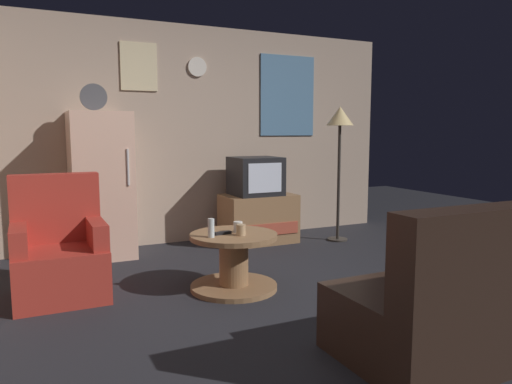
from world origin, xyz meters
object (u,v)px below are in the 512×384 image
object	(u,v)px
mug_ceramic_white	(238,227)
fridge	(101,185)
crt_tv	(256,176)
coffee_table	(234,261)
standing_lamp	(340,126)
couch	(482,299)
armchair	(59,254)
mug_ceramic_tan	(241,230)
tv_stand	(258,218)
wine_glass	(211,228)
remote_control	(222,233)

from	to	relation	value
mug_ceramic_white	fridge	bearing A→B (deg)	119.53
crt_tv	coffee_table	distance (m)	1.80
crt_tv	standing_lamp	distance (m)	1.15
mug_ceramic_white	couch	world-z (taller)	couch
armchair	coffee_table	bearing A→B (deg)	-18.78
mug_ceramic_white	mug_ceramic_tan	size ratio (longest dim) A/B	1.00
tv_stand	wine_glass	world-z (taller)	wine_glass
fridge	coffee_table	size ratio (longest dim) A/B	2.46
fridge	standing_lamp	world-z (taller)	fridge
standing_lamp	mug_ceramic_tan	xyz separation A→B (m)	(-1.81, -1.23, -0.84)
couch	tv_stand	bearing A→B (deg)	89.31
tv_stand	crt_tv	distance (m)	0.50
tv_stand	crt_tv	size ratio (longest dim) A/B	1.56
mug_ceramic_white	armchair	xyz separation A→B (m)	(-1.36, 0.41, -0.18)
standing_lamp	wine_glass	size ratio (longest dim) A/B	10.60
fridge	wine_glass	bearing A→B (deg)	-69.50
wine_glass	mug_ceramic_white	size ratio (longest dim) A/B	1.67
coffee_table	mug_ceramic_white	distance (m)	0.29
wine_glass	couch	world-z (taller)	couch
tv_stand	armchair	bearing A→B (deg)	-155.58
mug_ceramic_tan	crt_tv	bearing A→B (deg)	60.83
wine_glass	mug_ceramic_tan	bearing A→B (deg)	-9.41
tv_stand	mug_ceramic_white	bearing A→B (deg)	-121.53
tv_stand	couch	size ratio (longest dim) A/B	0.49
standing_lamp	mug_ceramic_white	distance (m)	2.26
armchair	mug_ceramic_tan	bearing A→B (deg)	-21.84
mug_ceramic_tan	remote_control	bearing A→B (deg)	138.82
tv_stand	standing_lamp	world-z (taller)	standing_lamp
standing_lamp	couch	world-z (taller)	standing_lamp
standing_lamp	mug_ceramic_white	xyz separation A→B (m)	(-1.78, -1.11, -0.84)
wine_glass	mug_ceramic_white	xyz separation A→B (m)	(0.27, 0.08, -0.03)
couch	remote_control	bearing A→B (deg)	120.28
standing_lamp	coffee_table	distance (m)	2.44
tv_stand	mug_ceramic_tan	world-z (taller)	tv_stand
coffee_table	mug_ceramic_white	bearing A→B (deg)	30.61
mug_ceramic_white	couch	xyz separation A→B (m)	(0.84, -1.70, -0.20)
fridge	armchair	size ratio (longest dim) A/B	1.84
standing_lamp	mug_ceramic_tan	size ratio (longest dim) A/B	17.67
coffee_table	crt_tv	bearing A→B (deg)	58.59
wine_glass	remote_control	distance (m)	0.15
standing_lamp	mug_ceramic_white	size ratio (longest dim) A/B	17.67
mug_ceramic_white	remote_control	bearing A→B (deg)	-173.44
tv_stand	mug_ceramic_white	size ratio (longest dim) A/B	9.33
couch	wine_glass	bearing A→B (deg)	124.27
coffee_table	couch	bearing A→B (deg)	-61.93
fridge	wine_glass	world-z (taller)	fridge
coffee_table	armchair	distance (m)	1.39
mug_ceramic_tan	couch	world-z (taller)	couch
mug_ceramic_tan	couch	distance (m)	1.82
standing_lamp	remote_control	world-z (taller)	standing_lamp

